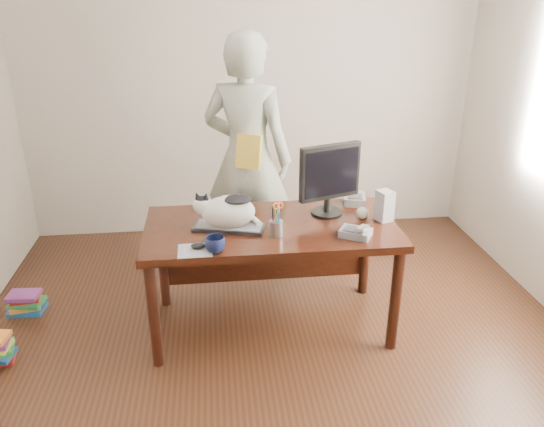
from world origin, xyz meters
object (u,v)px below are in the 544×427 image
at_px(cat, 226,210).
at_px(pen_cup, 276,226).
at_px(coffee_mug, 215,244).
at_px(book_stack, 234,203).
at_px(desk, 270,240).
at_px(calculator, 354,199).
at_px(speaker, 384,206).
at_px(monitor, 330,176).
at_px(keyboard, 229,227).
at_px(person, 247,159).
at_px(baseball, 362,213).
at_px(phone, 356,232).
at_px(mouse, 198,246).
at_px(book_pile_b, 26,303).

bearing_deg(cat, pen_cup, -7.74).
height_order(coffee_mug, book_stack, coffee_mug).
xyz_separation_m(desk, calculator, (0.62, 0.23, 0.18)).
height_order(coffee_mug, speaker, speaker).
distance_m(monitor, book_stack, 0.69).
relative_size(keyboard, person, 0.25).
relative_size(keyboard, cat, 1.08).
bearing_deg(baseball, person, 131.89).
bearing_deg(baseball, calculator, 85.36).
xyz_separation_m(speaker, person, (-0.82, 0.81, 0.10)).
bearing_deg(cat, phone, 1.12).
xyz_separation_m(cat, person, (0.19, 0.83, 0.07)).
bearing_deg(calculator, baseball, -81.90).
relative_size(pen_cup, mouse, 2.40).
bearing_deg(desk, mouse, -141.02).
xyz_separation_m(desk, coffee_mug, (-0.36, -0.41, 0.19)).
xyz_separation_m(mouse, book_pile_b, (-1.27, 0.64, -0.70)).
bearing_deg(cat, keyboard, 8.36).
relative_size(mouse, coffee_mug, 0.77).
distance_m(book_stack, person, 0.52).
distance_m(mouse, calculator, 1.24).
height_order(keyboard, mouse, mouse).
distance_m(keyboard, phone, 0.79).
distance_m(desk, phone, 0.61).
xyz_separation_m(phone, book_stack, (-0.71, 0.55, 0.00)).
xyz_separation_m(monitor, book_pile_b, (-2.11, 0.23, -0.95)).
relative_size(book_stack, person, 0.11).
xyz_separation_m(pen_cup, baseball, (0.59, 0.19, -0.02)).
relative_size(desk, phone, 7.18).
bearing_deg(mouse, keyboard, 52.98).
distance_m(cat, book_pile_b, 1.69).
distance_m(desk, pen_cup, 0.31).
height_order(phone, speaker, speaker).
distance_m(cat, phone, 0.81).
xyz_separation_m(cat, baseball, (0.88, 0.06, -0.09)).
xyz_separation_m(coffee_mug, calculator, (0.98, 0.65, -0.02)).
bearing_deg(calculator, coffee_mug, -133.85).
relative_size(monitor, speaker, 2.40).
distance_m(mouse, book_pile_b, 1.58).
relative_size(desk, keyboard, 3.42).
xyz_separation_m(coffee_mug, person, (0.27, 1.14, 0.15)).
height_order(coffee_mug, calculator, coffee_mug).
relative_size(pen_cup, speaker, 1.08).
bearing_deg(phone, coffee_mug, -141.86).
relative_size(baseball, person, 0.04).
distance_m(keyboard, pen_cup, 0.31).
height_order(mouse, speaker, speaker).
bearing_deg(mouse, desk, 37.71).
distance_m(speaker, calculator, 0.34).
xyz_separation_m(keyboard, calculator, (0.89, 0.35, 0.02)).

